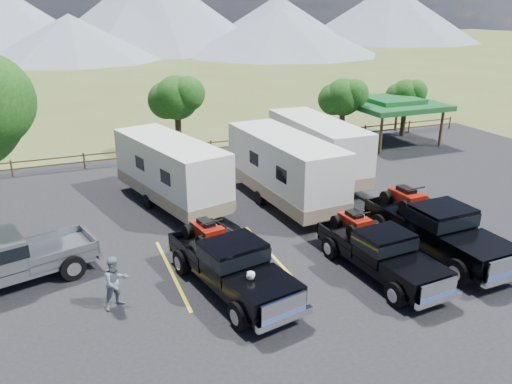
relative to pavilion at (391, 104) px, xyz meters
name	(u,v)px	position (x,y,z in m)	size (l,w,h in m)	color
ground	(371,295)	(-13.00, -17.00, -2.79)	(320.00, 320.00, 0.00)	#4E5825
asphalt_lot	(327,257)	(-13.00, -14.00, -2.77)	(44.00, 34.00, 0.04)	black
stall_lines	(315,245)	(-13.00, -13.00, -2.74)	(12.12, 5.50, 0.01)	yellow
tree_ne_a	(343,97)	(-4.03, 0.01, 0.69)	(3.11, 2.92, 4.76)	black
tree_ne_b	(406,95)	(1.98, 1.01, 0.34)	(2.77, 2.59, 4.27)	black
tree_north	(176,98)	(-15.03, 2.02, 1.05)	(3.46, 3.24, 5.25)	black
rail_fence	(239,143)	(-11.00, 1.50, -2.18)	(36.12, 0.12, 1.00)	#503E22
pavilion	(391,104)	(0.00, 0.00, 0.00)	(6.20, 6.20, 3.22)	#503E22
mountain_range	(50,13)	(-20.63, 88.98, 5.08)	(209.00, 71.00, 20.00)	gray
rig_left	(230,263)	(-17.34, -14.82, -1.74)	(3.18, 6.56, 2.10)	black
rig_center	(379,250)	(-11.95, -15.82, -1.81)	(2.40, 5.95, 1.95)	black
rig_right	(435,227)	(-8.90, -15.22, -1.65)	(2.63, 6.90, 2.28)	black
trailer_left	(171,172)	(-17.42, -6.35, -1.03)	(4.31, 9.43, 3.28)	white
trailer_center	(284,169)	(-12.21, -8.22, -0.96)	(3.11, 9.87, 3.42)	white
trailer_right	(317,149)	(-8.98, -5.56, -0.98)	(2.61, 9.71, 3.38)	white
pickup_silver	(4,260)	(-24.54, -11.68, -1.77)	(6.60, 3.59, 1.89)	slate
person_a	(249,293)	(-17.29, -16.53, -1.97)	(0.57, 0.37, 1.56)	white
person_b	(116,282)	(-21.12, -14.49, -1.85)	(0.88, 0.68, 1.80)	slate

